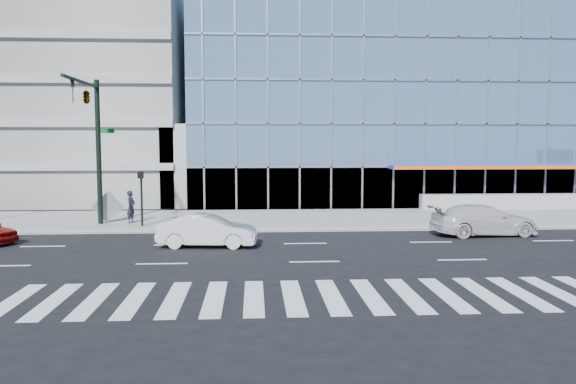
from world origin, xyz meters
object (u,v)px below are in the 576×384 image
(traffic_signal, at_px, (90,115))
(white_sedan, at_px, (207,231))
(pedestrian, at_px, (131,207))
(white_suv, at_px, (484,220))
(tilted_panel, at_px, (108,207))
(ped_signal_post, at_px, (141,190))

(traffic_signal, xyz_separation_m, white_sedan, (6.50, -5.07, -5.43))
(white_sedan, bearing_deg, pedestrian, 40.66)
(white_suv, bearing_deg, white_sedan, 95.20)
(traffic_signal, xyz_separation_m, tilted_panel, (0.30, 1.85, -5.10))
(traffic_signal, relative_size, white_sedan, 1.80)
(white_suv, distance_m, tilted_panel, 20.53)
(traffic_signal, distance_m, white_suv, 21.18)
(white_sedan, height_order, pedestrian, pedestrian)
(white_suv, distance_m, pedestrian, 19.16)
(tilted_panel, bearing_deg, ped_signal_post, -62.18)
(pedestrian, relative_size, tilted_panel, 1.42)
(white_sedan, height_order, tilted_panel, tilted_panel)
(traffic_signal, relative_size, pedestrian, 4.35)
(ped_signal_post, relative_size, pedestrian, 1.63)
(white_suv, xyz_separation_m, white_sedan, (-13.80, -2.30, -0.05))
(traffic_signal, xyz_separation_m, pedestrian, (1.65, 1.65, -5.09))
(ped_signal_post, distance_m, pedestrian, 1.87)
(pedestrian, bearing_deg, white_suv, -88.59)
(ped_signal_post, xyz_separation_m, white_suv, (17.80, -3.14, -1.36))
(traffic_signal, distance_m, white_sedan, 9.87)
(ped_signal_post, bearing_deg, white_sedan, -53.70)
(traffic_signal, bearing_deg, ped_signal_post, 8.52)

